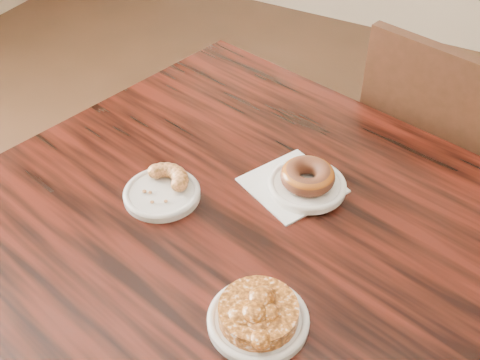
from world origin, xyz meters
The scene contains 9 objects.
cafe_table centered at (-0.20, 0.17, 0.38)m, with size 0.97×0.97×0.75m, color black.
chair_far centered at (0.12, 0.89, 0.45)m, with size 0.49×0.49×0.90m, color black, non-canonical shape.
napkin centered at (-0.15, 0.32, 0.75)m, with size 0.16×0.16×0.00m, color white.
plate_donut centered at (-0.12, 0.33, 0.76)m, with size 0.15×0.15×0.01m, color white.
plate_cruller centered at (-0.35, 0.18, 0.76)m, with size 0.14×0.14×0.01m, color silver.
plate_fritter centered at (-0.06, 0.02, 0.76)m, with size 0.15×0.15×0.01m, color silver.
glazed_donut centered at (-0.12, 0.33, 0.78)m, with size 0.10×0.10×0.04m, color #913F15.
apple_fritter centered at (-0.06, 0.02, 0.78)m, with size 0.16×0.16×0.04m, color #441F07, non-canonical shape.
cruller_fragment centered at (-0.35, 0.18, 0.78)m, with size 0.11×0.11×0.03m, color #5C3612, non-canonical shape.
Camera 1 is at (0.17, -0.48, 1.51)m, focal length 45.00 mm.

